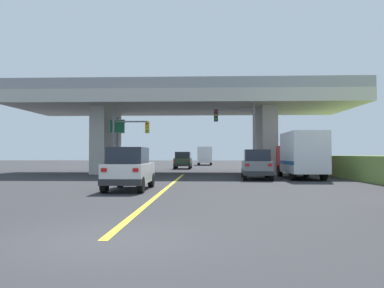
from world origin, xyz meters
The scene contains 11 objects.
ground centered at (0.00, 27.91, 0.00)m, with size 160.00×160.00×0.00m, color #2B2B2D.
overpass_bridge centered at (0.00, 27.91, 5.67)m, with size 30.15×10.82×7.82m.
lane_divider_stripe centered at (0.00, 12.56, 0.00)m, with size 0.20×25.12×0.01m, color yellow.
suv_lead centered at (-1.66, 10.69, 1.01)m, with size 1.86×4.26×2.02m.
suv_crossing centered at (5.41, 19.01, 1.01)m, with size 2.18×4.52×2.02m.
box_truck centered at (8.62, 19.82, 1.67)m, with size 2.33×6.63×3.22m.
sedan_oncoming centered at (-0.84, 38.52, 1.01)m, with size 2.00×4.65×2.02m.
traffic_signal_nearside centered at (4.73, 23.56, 3.80)m, with size 3.29×0.36×5.89m.
traffic_signal_farside centered at (-4.74, 24.40, 3.29)m, with size 3.09×0.36×5.29m.
highway_sign centered at (-5.79, 25.76, 3.55)m, with size 1.33×0.17×4.91m.
semi_truck_distant centered at (1.66, 56.08, 1.57)m, with size 2.33×6.89×2.95m.
Camera 1 is at (2.03, -7.44, 1.67)m, focal length 36.03 mm.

